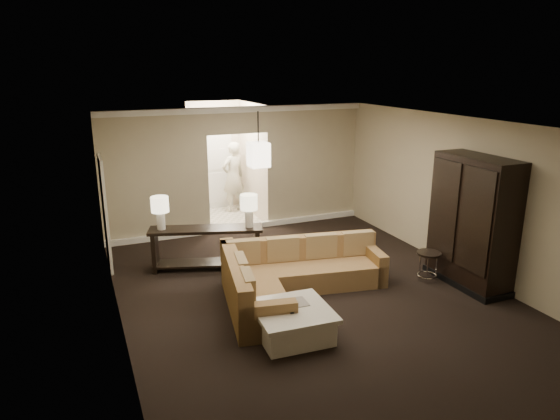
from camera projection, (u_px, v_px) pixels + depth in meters
name	position (u px, v px, depth m)	size (l,w,h in m)	color
ground	(318.00, 301.00, 8.04)	(8.00, 8.00, 0.00)	black
wall_back	(239.00, 170.00, 11.20)	(6.00, 0.04, 2.80)	#C2B692
wall_front	(542.00, 349.00, 4.11)	(6.00, 0.04, 2.80)	#C2B692
wall_left	(116.00, 244.00, 6.54)	(0.04, 8.00, 2.80)	#C2B692
wall_right	(472.00, 199.00, 8.77)	(0.04, 8.00, 2.80)	#C2B692
ceiling	(322.00, 126.00, 7.26)	(6.00, 8.00, 0.02)	silver
crown_molding	(238.00, 110.00, 10.78)	(6.00, 0.10, 0.12)	white
baseboard	(241.00, 227.00, 11.53)	(6.00, 0.10, 0.12)	white
side_door	(105.00, 213.00, 9.13)	(0.05, 0.90, 2.10)	white
foyer	(222.00, 164.00, 12.41)	(1.44, 2.02, 2.80)	white
sectional_sofa	(290.00, 277.00, 8.15)	(3.06, 2.30, 0.82)	brown
coffee_table	(292.00, 322.00, 6.94)	(1.10, 1.10, 0.44)	silver
console_table	(206.00, 244.00, 9.20)	(2.11, 1.06, 0.80)	black
armoire	(472.00, 225.00, 8.40)	(0.66, 1.55, 2.23)	black
drink_table	(428.00, 260.00, 8.71)	(0.42, 0.42, 0.52)	black
table_lamp_left	(160.00, 208.00, 8.92)	(0.32, 0.32, 0.61)	white
table_lamp_right	(249.00, 205.00, 9.07)	(0.32, 0.32, 0.61)	white
pendant_light	(258.00, 154.00, 9.89)	(0.38, 0.38, 1.09)	black
person	(233.00, 173.00, 12.77)	(0.72, 0.48, 2.00)	beige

